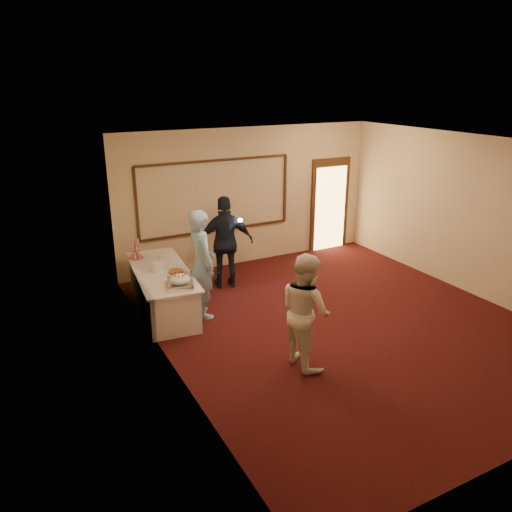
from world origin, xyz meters
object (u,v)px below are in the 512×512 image
at_px(cupcake_stand, 136,251).
at_px(woman, 305,310).
at_px(man, 202,264).
at_px(pavlova_tray, 180,281).
at_px(plate_stack_a, 158,267).
at_px(guest, 226,242).
at_px(buffet_table, 163,290).
at_px(tart, 176,272).
at_px(plate_stack_b, 163,258).

relative_size(cupcake_stand, woman, 0.24).
distance_m(cupcake_stand, man, 1.55).
xyz_separation_m(pavlova_tray, woman, (1.22, -1.83, -0.01)).
bearing_deg(plate_stack_a, guest, 18.50).
relative_size(buffet_table, man, 1.28).
height_order(pavlova_tray, tart, pavlova_tray).
distance_m(plate_stack_b, man, 1.00).
bearing_deg(pavlova_tray, buffet_table, 94.22).
distance_m(buffet_table, cupcake_stand, 1.01).
distance_m(cupcake_stand, plate_stack_b, 0.58).
xyz_separation_m(cupcake_stand, guest, (1.69, -0.34, 0.01)).
bearing_deg(buffet_table, cupcake_stand, 104.89).
bearing_deg(cupcake_stand, woman, -66.70).
xyz_separation_m(buffet_table, man, (0.57, -0.51, 0.57)).
bearing_deg(cupcake_stand, buffet_table, -75.11).
bearing_deg(cupcake_stand, tart, -70.18).
distance_m(pavlova_tray, plate_stack_a, 0.81).
bearing_deg(tart, plate_stack_a, 135.07).
height_order(pavlova_tray, man, man).
bearing_deg(man, tart, 58.28).
bearing_deg(buffet_table, woman, -64.26).
relative_size(plate_stack_a, woman, 0.12).
height_order(plate_stack_a, guest, guest).
xyz_separation_m(plate_stack_a, guest, (1.53, 0.51, 0.06)).
height_order(cupcake_stand, guest, guest).
height_order(tart, man, man).
bearing_deg(man, plate_stack_b, 24.06).
bearing_deg(plate_stack_a, plate_stack_b, 62.44).
distance_m(man, woman, 2.27).
height_order(pavlova_tray, cupcake_stand, cupcake_stand).
height_order(plate_stack_a, tart, plate_stack_a).
height_order(pavlova_tray, plate_stack_a, pavlova_tray).
xyz_separation_m(pavlova_tray, man, (0.51, 0.33, 0.10)).
distance_m(buffet_table, guest, 1.64).
bearing_deg(tart, woman, -65.16).
bearing_deg(plate_stack_b, pavlova_tray, -94.31).
bearing_deg(guest, woman, 102.68).
height_order(buffet_table, plate_stack_a, plate_stack_a).
bearing_deg(tart, buffet_table, 123.11).
bearing_deg(tart, man, -30.98).
height_order(man, guest, man).
bearing_deg(plate_stack_b, cupcake_stand, 130.64).
height_order(plate_stack_b, tart, plate_stack_b).
bearing_deg(woman, plate_stack_b, 19.11).
xyz_separation_m(pavlova_tray, guest, (1.41, 1.32, 0.06)).
distance_m(pavlova_tray, woman, 2.20).
relative_size(plate_stack_a, tart, 0.73).
height_order(man, woman, man).
bearing_deg(guest, pavlova_tray, 59.14).
relative_size(plate_stack_b, guest, 0.09).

